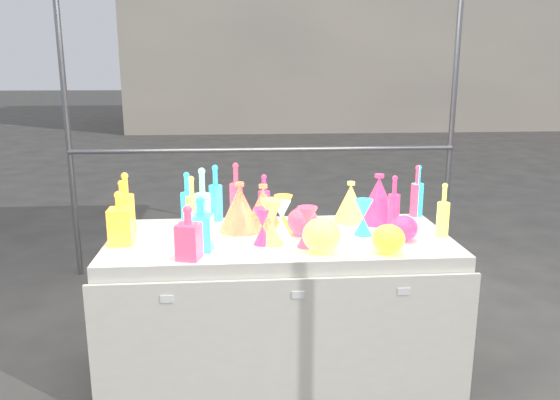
{
  "coord_description": "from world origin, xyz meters",
  "views": [
    {
      "loc": [
        -0.22,
        -2.76,
        1.62
      ],
      "look_at": [
        0.0,
        0.0,
        0.95
      ],
      "focal_mm": 35.0,
      "sensor_mm": 36.0,
      "label": 1
    }
  ],
  "objects": [
    {
      "name": "ground",
      "position": [
        0.0,
        0.0,
        0.0
      ],
      "size": [
        80.0,
        80.0,
        0.0
      ],
      "primitive_type": "plane",
      "color": "#5C5A55",
      "rests_on": "ground"
    },
    {
      "name": "display_table",
      "position": [
        0.0,
        -0.01,
        0.37
      ],
      "size": [
        1.84,
        0.83,
        0.75
      ],
      "color": "white",
      "rests_on": "ground"
    },
    {
      "name": "background_building",
      "position": [
        4.0,
        14.0,
        3.0
      ],
      "size": [
        14.0,
        6.0,
        6.0
      ],
      "primitive_type": "cube",
      "color": "beige",
      "rests_on": "ground"
    },
    {
      "name": "cardboard_box_closed",
      "position": [
        -0.84,
        1.62,
        0.17
      ],
      "size": [
        0.55,
        0.45,
        0.35
      ],
      "primitive_type": "cube",
      "rotation": [
        0.0,
        0.0,
        0.23
      ],
      "color": "#8D613F",
      "rests_on": "ground"
    },
    {
      "name": "cardboard_box_flat",
      "position": [
        1.03,
        1.92,
        0.03
      ],
      "size": [
        0.89,
        0.7,
        0.07
      ],
      "primitive_type": "cube",
      "rotation": [
        0.0,
        0.0,
        -0.17
      ],
      "color": "#8D613F",
      "rests_on": "ground"
    },
    {
      "name": "bottle_0",
      "position": [
        -0.85,
        0.19,
        0.89
      ],
      "size": [
        0.08,
        0.08,
        0.28
      ],
      "primitive_type": null,
      "rotation": [
        0.0,
        0.0,
        0.19
      ],
      "color": "red",
      "rests_on": "display_table"
    },
    {
      "name": "bottle_1",
      "position": [
        -0.35,
        0.35,
        0.92
      ],
      "size": [
        0.09,
        0.09,
        0.33
      ],
      "primitive_type": null,
      "rotation": [
        0.0,
        0.0,
        -0.2
      ],
      "color": "#1C8C19",
      "rests_on": "display_table"
    },
    {
      "name": "bottle_2",
      "position": [
        -0.23,
        0.35,
        0.92
      ],
      "size": [
        0.09,
        0.09,
        0.34
      ],
      "primitive_type": null,
      "rotation": [
        0.0,
        0.0,
        0.34
      ],
      "color": "#E04D17",
      "rests_on": "display_table"
    },
    {
      "name": "bottle_3",
      "position": [
        -0.07,
        0.35,
        0.89
      ],
      "size": [
        0.08,
        0.08,
        0.27
      ],
      "primitive_type": null,
      "rotation": [
        0.0,
        0.0,
        -0.09
      ],
      "color": "#1C40A9",
      "rests_on": "display_table"
    },
    {
      "name": "bottle_4",
      "position": [
        -0.47,
        0.17,
        0.9
      ],
      "size": [
        0.09,
        0.09,
        0.3
      ],
      "primitive_type": null,
      "rotation": [
        0.0,
        0.0,
        -0.39
      ],
      "color": "#126B72",
      "rests_on": "display_table"
    },
    {
      "name": "bottle_5",
      "position": [
        -0.4,
        0.01,
        0.94
      ],
      "size": [
        0.1,
        0.1,
        0.38
      ],
      "primitive_type": null,
      "rotation": [
        0.0,
        0.0,
        -0.24
      ],
      "color": "#CA286B",
      "rests_on": "display_table"
    },
    {
      "name": "bottle_6",
      "position": [
        -0.82,
        0.16,
        0.91
      ],
      "size": [
        0.09,
        0.09,
        0.33
      ],
      "primitive_type": null,
      "rotation": [
        0.0,
        0.0,
        -0.09
      ],
      "color": "red",
      "rests_on": "display_table"
    },
    {
      "name": "bottle_7",
      "position": [
        -0.5,
        0.2,
        0.91
      ],
      "size": [
        0.08,
        0.08,
        0.32
      ],
      "primitive_type": null,
      "rotation": [
        0.0,
        0.0,
        -0.14
      ],
      "color": "#1C8C19",
      "rests_on": "display_table"
    },
    {
      "name": "decanter_0",
      "position": [
        -0.81,
        -0.06,
        0.89
      ],
      "size": [
        0.12,
        0.12,
        0.28
      ],
      "primitive_type": null,
      "rotation": [
        0.0,
        0.0,
        0.02
      ],
      "color": "red",
      "rests_on": "display_table"
    },
    {
      "name": "decanter_1",
      "position": [
        -0.45,
        -0.31,
        0.88
      ],
      "size": [
        0.13,
        0.13,
        0.26
      ],
      "primitive_type": null,
      "rotation": [
        0.0,
        0.0,
        -0.26
      ],
      "color": "#E04D17",
      "rests_on": "display_table"
    },
    {
      "name": "decanter_2",
      "position": [
        -0.4,
        -0.19,
        0.88
      ],
      "size": [
        0.12,
        0.12,
        0.27
      ],
      "primitive_type": null,
      "rotation": [
        0.0,
        0.0,
        -0.15
      ],
      "color": "#1C8C19",
      "rests_on": "display_table"
    },
    {
      "name": "hourglass_0",
      "position": [
        0.12,
        -0.18,
        0.85
      ],
      "size": [
        0.13,
        0.13,
        0.2
      ],
      "primitive_type": null,
      "rotation": [
        0.0,
        0.0,
        0.29
      ],
      "color": "#E04D17",
      "rests_on": "display_table"
    },
    {
      "name": "hourglass_1",
      "position": [
        -0.1,
        -0.12,
        0.84
      ],
      "size": [
        0.12,
        0.12,
        0.19
      ],
      "primitive_type": null,
      "rotation": [
        0.0,
        0.0,
        -0.41
      ],
      "color": "#1C40A9",
      "rests_on": "display_table"
    },
    {
      "name": "hourglass_2",
      "position": [
        -0.05,
        -0.12,
        0.87
      ],
      "size": [
        0.15,
        0.15,
        0.23
      ],
      "primitive_type": null,
      "rotation": [
        0.0,
        0.0,
        0.32
      ],
      "color": "#126B72",
      "rests_on": "display_table"
    },
    {
      "name": "hourglass_3",
      "position": [
        0.01,
        0.0,
        0.85
      ],
      "size": [
        0.13,
        0.13,
        0.19
      ],
      "primitive_type": null,
      "rotation": [
        0.0,
        0.0,
        -0.41
      ],
      "color": "#CA286B",
      "rests_on": "display_table"
    },
    {
      "name": "hourglass_4",
      "position": [
        0.02,
        0.08,
        0.85
      ],
      "size": [
        0.13,
        0.13,
        0.2
      ],
      "primitive_type": null,
      "rotation": [
        0.0,
        0.0,
        0.38
      ],
      "color": "red",
      "rests_on": "display_table"
    },
    {
      "name": "hourglass_5",
      "position": [
        0.45,
        -0.0,
        0.85
      ],
      "size": [
        0.12,
        0.12,
        0.19
      ],
      "primitive_type": null,
      "rotation": [
        0.0,
        0.0,
        -0.28
      ],
      "color": "#1C8C19",
      "rests_on": "display_table"
    },
    {
      "name": "globe_0",
      "position": [
        0.5,
        -0.3,
        0.81
      ],
      "size": [
        0.18,
        0.18,
        0.13
      ],
      "primitive_type": null,
      "rotation": [
        0.0,
        0.0,
        0.18
      ],
      "color": "red",
      "rests_on": "display_table"
    },
    {
      "name": "globe_1",
      "position": [
        0.18,
        -0.26,
        0.83
      ],
      "size": [
        0.25,
        0.25,
        0.15
      ],
      "primitive_type": null,
      "rotation": [
        0.0,
        0.0,
        -0.4
      ],
      "color": "#126B72",
      "rests_on": "display_table"
    },
    {
      "name": "globe_2",
      "position": [
        0.12,
        0.02,
        0.82
      ],
      "size": [
        0.22,
        0.22,
        0.13
      ],
      "primitive_type": null,
      "rotation": [
        0.0,
        0.0,
        0.37
      ],
      "color": "#E04D17",
      "rests_on": "display_table"
    },
    {
      "name": "globe_3",
      "position": [
        0.63,
        -0.12,
        0.81
      ],
      "size": [
        0.19,
        0.19,
        0.12
      ],
      "primitive_type": null,
      "rotation": [
        0.0,
        0.0,
        0.43
      ],
      "color": "#1C40A9",
      "rests_on": "display_table"
    },
    {
      "name": "lampshade_0",
      "position": [
        -0.08,
        0.15,
        0.88
      ],
      "size": [
        0.28,
        0.28,
        0.25
      ],
      "primitive_type": null,
      "rotation": [
        0.0,
        0.0,
        -0.38
      ],
      "color": "yellow",
      "rests_on": "display_table"
    },
    {
      "name": "lampshade_1",
      "position": [
        -0.21,
        0.13,
        0.89
      ],
      "size": [
        0.26,
        0.26,
        0.27
      ],
      "primitive_type": null,
      "rotation": [
        0.0,
        0.0,
        0.11
      ],
      "color": "yellow",
      "rests_on": "display_table"
    },
    {
      "name": "lampshade_2",
      "position": [
        0.59,
        0.24,
        0.89
      ],
      "size": [
        0.32,
        0.32,
        0.28
      ],
      "primitive_type": null,
      "rotation": [
        0.0,
        0.0,
        0.43
      ],
      "color": "#1C40A9",
      "rests_on": "display_table"
    },
    {
      "name": "lampshade_3",
      "position": [
        0.43,
        0.26,
        0.87
      ],
      "size": [
        0.23,
        0.23,
        0.24
      ],
      "primitive_type": null,
      "rotation": [
        0.0,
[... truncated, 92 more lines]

